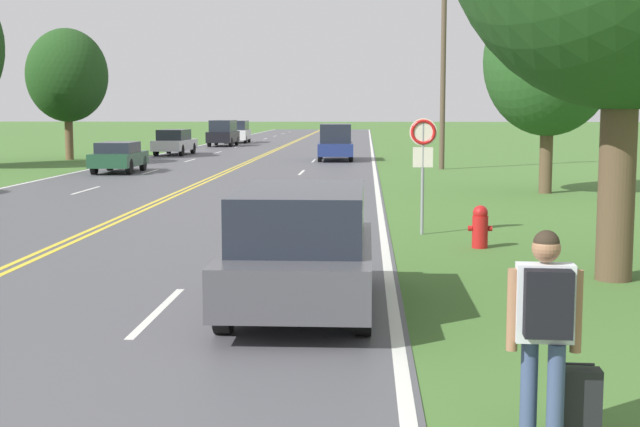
# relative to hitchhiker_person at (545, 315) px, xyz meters

# --- Properties ---
(hitchhiker_person) EXTENTS (0.60, 0.44, 1.78)m
(hitchhiker_person) POSITION_rel_hitchhiker_person_xyz_m (0.00, 0.00, 0.00)
(hitchhiker_person) COLOR #38476B
(hitchhiker_person) RESTS_ON ground
(suitcase) EXTENTS (0.41, 0.21, 0.65)m
(suitcase) POSITION_rel_hitchhiker_person_xyz_m (0.31, 0.16, -0.79)
(suitcase) COLOR black
(suitcase) RESTS_ON ground
(fire_hydrant) EXTENTS (0.47, 0.31, 0.86)m
(fire_hydrant) POSITION_rel_hitchhiker_person_xyz_m (0.82, 10.55, -0.65)
(fire_hydrant) COLOR red
(fire_hydrant) RESTS_ON ground
(traffic_sign) EXTENTS (0.60, 0.10, 2.56)m
(traffic_sign) POSITION_rel_hitchhiker_person_xyz_m (-0.22, 12.42, 0.84)
(traffic_sign) COLOR gray
(traffic_sign) RESTS_ON ground
(utility_pole_midground) EXTENTS (1.80, 0.24, 9.19)m
(utility_pole_midground) POSITION_rel_hitchhiker_person_xyz_m (2.04, 34.29, 3.67)
(utility_pole_midground) COLOR brown
(utility_pole_midground) RESTS_ON ground
(tree_behind_sign) EXTENTS (4.41, 4.41, 7.15)m
(tree_behind_sign) POSITION_rel_hitchhiker_person_xyz_m (-17.79, 41.14, 3.51)
(tree_behind_sign) COLOR brown
(tree_behind_sign) RESTS_ON ground
(tree_right_cluster) EXTENTS (4.23, 4.23, 6.75)m
(tree_right_cluster) POSITION_rel_hitchhiker_person_xyz_m (4.46, 22.48, 3.21)
(tree_right_cluster) COLOR brown
(tree_right_cluster) RESTS_ON ground
(car_dark_grey_van_nearest) EXTENTS (1.92, 4.49, 1.68)m
(car_dark_grey_van_nearest) POSITION_rel_hitchhiker_person_xyz_m (-2.33, 4.89, -0.20)
(car_dark_grey_van_nearest) COLOR black
(car_dark_grey_van_nearest) RESTS_ON ground
(car_dark_green_sedan_approaching) EXTENTS (1.78, 4.08, 1.34)m
(car_dark_green_sedan_approaching) POSITION_rel_hitchhiker_person_xyz_m (-12.24, 31.18, -0.37)
(car_dark_green_sedan_approaching) COLOR black
(car_dark_green_sedan_approaching) RESTS_ON ground
(car_dark_blue_van_mid_near) EXTENTS (2.00, 4.93, 1.98)m
(car_dark_blue_van_mid_near) POSITION_rel_hitchhiker_person_xyz_m (-3.12, 41.16, -0.07)
(car_dark_blue_van_mid_near) COLOR black
(car_dark_blue_van_mid_near) RESTS_ON ground
(car_silver_sedan_mid_far) EXTENTS (1.97, 4.63, 1.55)m
(car_silver_sedan_mid_far) POSITION_rel_hitchhiker_person_xyz_m (-13.11, 46.56, -0.29)
(car_silver_sedan_mid_far) COLOR black
(car_silver_sedan_mid_far) RESTS_ON ground
(car_black_suv_receding) EXTENTS (1.88, 4.58, 1.95)m
(car_black_suv_receding) POSITION_rel_hitchhiker_person_xyz_m (-12.26, 59.80, -0.08)
(car_black_suv_receding) COLOR black
(car_black_suv_receding) RESTS_ON ground
(car_white_van_distant) EXTENTS (1.98, 4.77, 1.84)m
(car_white_van_distant) POSITION_rel_hitchhiker_person_xyz_m (-12.12, 66.31, -0.13)
(car_white_van_distant) COLOR black
(car_white_van_distant) RESTS_ON ground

